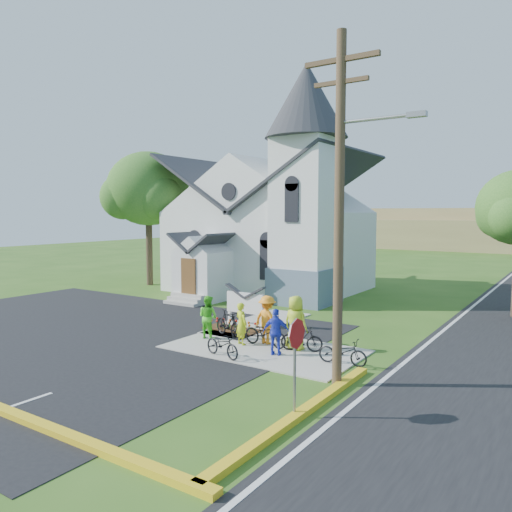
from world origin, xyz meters
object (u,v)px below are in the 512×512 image
Objects in this scene: cyclist_1 at (208,317)px; bike_3 at (302,339)px; stop_sign at (296,347)px; cyclist_3 at (267,320)px; cyclist_0 at (241,324)px; bike_1 at (228,324)px; bike_4 at (343,352)px; bike_2 at (265,333)px; church_sign at (245,303)px; utility_pole at (341,198)px; bike_0 at (222,345)px; cyclist_2 at (276,332)px; cyclist_4 at (295,323)px.

bike_3 is at bearing -173.06° from cyclist_1.
cyclist_3 is (-4.20, 5.36, -0.82)m from stop_sign.
cyclist_0 reaches higher than bike_1.
bike_4 is (4.21, -0.23, -0.36)m from cyclist_0.
cyclist_0 is 0.98m from bike_2.
cyclist_1 is at bearing 18.54° from cyclist_0.
bike_2 is (2.58, -2.41, -0.49)m from church_sign.
bike_2 is (-3.98, 2.29, -4.86)m from utility_pole.
church_sign is 2.23m from bike_1.
utility_pole is 6.08× the size of bike_4.
cyclist_1 reaches higher than bike_4.
utility_pole is at bearing 178.06° from cyclist_0.
church_sign is at bearing -87.63° from cyclist_1.
church_sign is 3.56m from bike_2.
bike_2 is at bearing -76.20° from bike_1.
cyclist_3 is (-0.15, 0.37, 0.43)m from bike_2.
bike_0 is at bearing 92.02° from cyclist_3.
cyclist_2 is 1.24m from bike_2.
stop_sign is at bearing 145.83° from cyclist_1.
cyclist_0 reaches higher than bike_2.
bike_1 is at bearing 84.28° from bike_2.
bike_3 is (-2.61, 5.14, -1.27)m from stop_sign.
stop_sign is at bearing -48.12° from church_sign.
cyclist_0 is 0.98× the size of cyclist_2.
bike_0 is 2.05m from bike_2.
bike_2 is 0.58m from cyclist_3.
utility_pole is at bearing -150.99° from bike_3.
cyclist_0 is at bearing -34.55° from cyclist_2.
bike_1 reaches higher than bike_2.
bike_3 is (1.60, -0.22, -0.45)m from cyclist_3.
bike_3 is at bearing 116.91° from stop_sign.
cyclist_0 is 0.87× the size of cyclist_3.
cyclist_2 reaches higher than bike_4.
bike_1 is at bearing 46.40° from bike_0.
cyclist_2 is at bearing -34.94° from bike_0.
bike_3 is (0.52, 0.90, -0.35)m from cyclist_2.
cyclist_0 is at bearing -57.84° from church_sign.
cyclist_0 is 1.24m from bike_1.
church_sign reaches higher than bike_1.
stop_sign is 6.89m from cyclist_0.
bike_2 is at bearing -58.92° from cyclist_2.
cyclist_2 is 1.06× the size of bike_3.
cyclist_4 reaches higher than cyclist_3.
cyclist_1 is 0.93× the size of cyclist_3.
church_sign is 1.38× the size of cyclist_0.
cyclist_1 is 0.93× the size of bike_1.
church_sign is 1.33× the size of bike_0.
church_sign is 3.18m from cyclist_0.
cyclist_1 is (-1.66, 0.06, 0.05)m from cyclist_0.
cyclist_2 is at bearing -174.26° from cyclist_0.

